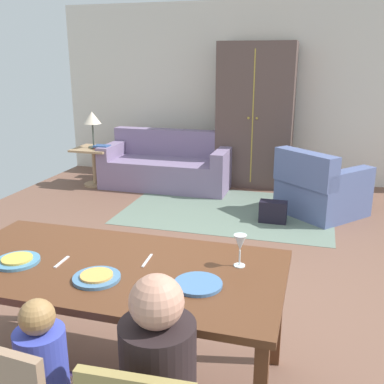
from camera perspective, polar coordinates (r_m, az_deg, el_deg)
name	(u,v)px	position (r m, az deg, el deg)	size (l,w,h in m)	color
ground_plane	(216,263)	(4.35, 3.10, -8.96)	(6.62, 6.38, 0.02)	brown
back_wall	(265,93)	(7.14, 9.23, 12.31)	(6.62, 0.10, 2.70)	silver
dining_table	(113,276)	(2.61, -10.09, -10.44)	(1.92, 0.95, 0.76)	#552F1A
plate_near_man	(17,261)	(2.74, -21.36, -8.19)	(0.25, 0.25, 0.02)	teal
pizza_near_man	(17,259)	(2.74, -21.39, -7.91)	(0.17, 0.17, 0.01)	gold
plate_near_child	(97,278)	(2.43, -12.04, -10.65)	(0.25, 0.25, 0.02)	teal
pizza_near_child	(97,275)	(2.42, -12.06, -10.33)	(0.17, 0.17, 0.01)	#E69F4A
plate_near_woman	(198,284)	(2.32, 0.77, -11.65)	(0.25, 0.25, 0.02)	teal
wine_glass	(240,244)	(2.48, 6.14, -6.60)	(0.07, 0.07, 0.19)	silver
fork	(62,262)	(2.67, -16.28, -8.54)	(0.02, 0.15, 0.01)	silver
knife	(147,260)	(2.59, -5.73, -8.67)	(0.01, 0.17, 0.01)	silver
area_rug	(228,210)	(5.77, 4.66, -2.24)	(2.60, 1.80, 0.01)	slate
couch	(168,167)	(6.76, -3.10, 3.26)	(1.89, 0.86, 0.82)	gray
armchair	(320,189)	(5.73, 15.97, 0.33)	(1.20, 1.21, 0.82)	slate
armoire	(256,116)	(6.79, 8.09, 9.60)	(1.10, 0.59, 2.10)	brown
side_table	(95,161)	(6.94, -12.28, 3.88)	(0.56, 0.56, 0.58)	tan
table_lamp	(92,119)	(6.83, -12.61, 9.05)	(0.26, 0.26, 0.54)	#434B3F
book_lower	(103,148)	(6.79, -11.29, 5.54)	(0.22, 0.16, 0.03)	maroon
book_upper	(102,146)	(6.77, -11.42, 5.75)	(0.22, 0.16, 0.03)	#31518B
handbag	(273,212)	(5.37, 10.27, -2.50)	(0.32, 0.16, 0.26)	black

